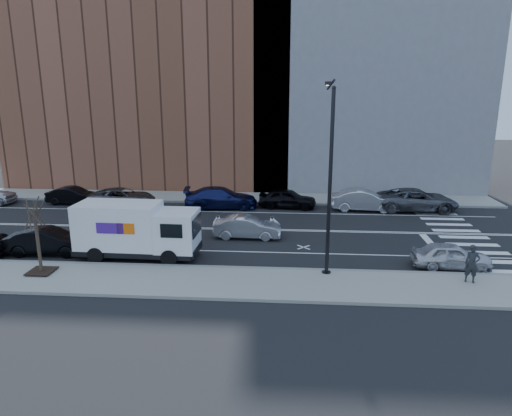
# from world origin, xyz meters

# --- Properties ---
(ground) EXTENTS (120.00, 120.00, 0.00)m
(ground) POSITION_xyz_m (0.00, 0.00, 0.00)
(ground) COLOR black
(ground) RESTS_ON ground
(sidewalk_near) EXTENTS (44.00, 3.60, 0.15)m
(sidewalk_near) POSITION_xyz_m (0.00, -8.80, 0.07)
(sidewalk_near) COLOR gray
(sidewalk_near) RESTS_ON ground
(sidewalk_far) EXTENTS (44.00, 3.60, 0.15)m
(sidewalk_far) POSITION_xyz_m (0.00, 8.80, 0.07)
(sidewalk_far) COLOR gray
(sidewalk_far) RESTS_ON ground
(curb_near) EXTENTS (44.00, 0.25, 0.17)m
(curb_near) POSITION_xyz_m (0.00, -7.00, 0.08)
(curb_near) COLOR gray
(curb_near) RESTS_ON ground
(curb_far) EXTENTS (44.00, 0.25, 0.17)m
(curb_far) POSITION_xyz_m (0.00, 7.00, 0.08)
(curb_far) COLOR gray
(curb_far) RESTS_ON ground
(crosswalk) EXTENTS (3.00, 14.00, 0.01)m
(crosswalk) POSITION_xyz_m (16.00, 0.00, 0.00)
(crosswalk) COLOR white
(crosswalk) RESTS_ON ground
(road_markings) EXTENTS (40.00, 8.60, 0.01)m
(road_markings) POSITION_xyz_m (0.00, 0.00, 0.00)
(road_markings) COLOR white
(road_markings) RESTS_ON ground
(bldg_brick) EXTENTS (26.00, 10.00, 22.00)m
(bldg_brick) POSITION_xyz_m (-8.00, 15.60, 11.00)
(bldg_brick) COLOR brown
(bldg_brick) RESTS_ON ground
(bldg_concrete) EXTENTS (20.00, 10.00, 26.00)m
(bldg_concrete) POSITION_xyz_m (12.00, 15.60, 13.00)
(bldg_concrete) COLOR slate
(bldg_concrete) RESTS_ON ground
(streetlight) EXTENTS (0.44, 4.02, 9.34)m
(streetlight) POSITION_xyz_m (7.00, -6.91, 5.08)
(streetlight) COLOR black
(streetlight) RESTS_ON ground
(street_tree) EXTENTS (1.20, 1.20, 3.75)m
(street_tree) POSITION_xyz_m (-7.00, -8.40, 1.45)
(street_tree) COLOR black
(street_tree) RESTS_ON ground
(fedex_van) EXTENTS (6.66, 2.50, 3.01)m
(fedex_van) POSITION_xyz_m (-3.07, -5.60, 1.58)
(fedex_van) COLOR black
(fedex_van) RESTS_ON ground
(far_parked_b) EXTENTS (4.29, 1.77, 1.38)m
(far_parked_b) POSITION_xyz_m (-12.10, 5.88, 0.69)
(far_parked_b) COLOR black
(far_parked_b) RESTS_ON ground
(far_parked_c) EXTENTS (5.24, 2.65, 1.42)m
(far_parked_c) POSITION_xyz_m (-8.00, 5.55, 0.71)
(far_parked_c) COLOR #4E4F56
(far_parked_c) RESTS_ON ground
(far_parked_d) EXTENTS (5.82, 2.90, 1.62)m
(far_parked_d) POSITION_xyz_m (-0.14, 5.52, 0.81)
(far_parked_d) COLOR #161B4D
(far_parked_d) RESTS_ON ground
(far_parked_e) EXTENTS (4.57, 2.20, 1.51)m
(far_parked_e) POSITION_xyz_m (5.00, 5.90, 0.75)
(far_parked_e) COLOR black
(far_parked_e) RESTS_ON ground
(far_parked_f) EXTENTS (4.97, 2.00, 1.61)m
(far_parked_f) POSITION_xyz_m (10.79, 5.52, 0.80)
(far_parked_f) COLOR silver
(far_parked_f) RESTS_ON ground
(far_parked_g) EXTENTS (6.02, 2.80, 1.67)m
(far_parked_g) POSITION_xyz_m (14.77, 5.81, 0.83)
(far_parked_g) COLOR #4D4F55
(far_parked_g) RESTS_ON ground
(driving_sedan) EXTENTS (4.15, 1.50, 1.36)m
(driving_sedan) POSITION_xyz_m (2.57, -1.73, 0.68)
(driving_sedan) COLOR silver
(driving_sedan) RESTS_ON ground
(near_parked_rear_a) EXTENTS (4.53, 1.76, 1.47)m
(near_parked_rear_a) POSITION_xyz_m (-8.20, -5.41, 0.74)
(near_parked_rear_a) COLOR black
(near_parked_rear_a) RESTS_ON ground
(near_parked_front) EXTENTS (3.96, 1.72, 1.33)m
(near_parked_front) POSITION_xyz_m (13.41, -5.97, 0.67)
(near_parked_front) COLOR silver
(near_parked_front) RESTS_ON ground
(pedestrian) EXTENTS (0.74, 0.56, 1.81)m
(pedestrian) POSITION_xyz_m (13.62, -8.06, 1.05)
(pedestrian) COLOR #232629
(pedestrian) RESTS_ON sidewalk_near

